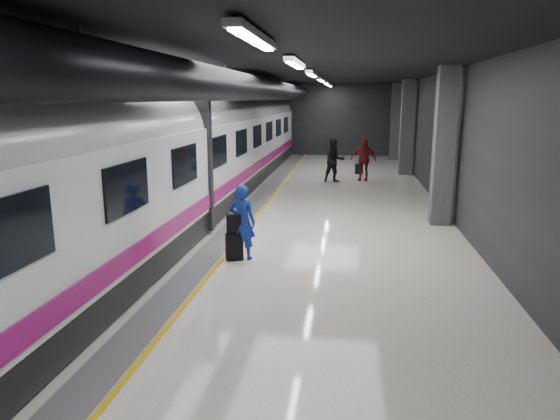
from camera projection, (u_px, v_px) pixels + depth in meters
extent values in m
plane|color=silver|center=(276.00, 236.00, 13.39)|extent=(40.00, 40.00, 0.00)
cube|color=black|center=(276.00, 62.00, 12.41)|extent=(10.00, 40.00, 0.02)
cube|color=#28282B|center=(321.00, 120.00, 32.23)|extent=(10.00, 0.02, 4.50)
cube|color=#28282B|center=(95.00, 150.00, 13.57)|extent=(0.02, 40.00, 4.50)
cube|color=#28282B|center=(477.00, 155.00, 12.23)|extent=(0.02, 40.00, 4.50)
cube|color=slate|center=(227.00, 234.00, 13.57)|extent=(0.65, 39.80, 0.01)
cube|color=yellow|center=(242.00, 234.00, 13.52)|extent=(0.10, 39.80, 0.01)
cylinder|color=black|center=(225.00, 85.00, 12.71)|extent=(0.80, 38.00, 0.80)
cube|color=silver|center=(254.00, 37.00, 6.55)|extent=(0.22, 2.60, 0.10)
cube|color=silver|center=(295.00, 63.00, 11.39)|extent=(0.22, 2.60, 0.10)
cube|color=silver|center=(312.00, 74.00, 16.22)|extent=(0.22, 2.60, 0.10)
cube|color=silver|center=(321.00, 79.00, 21.05)|extent=(0.22, 2.60, 0.10)
cube|color=silver|center=(327.00, 83.00, 25.88)|extent=(0.22, 2.60, 0.10)
cube|color=silver|center=(330.00, 85.00, 29.75)|extent=(0.22, 2.60, 0.10)
cube|color=#515154|center=(444.00, 147.00, 14.22)|extent=(0.55, 0.55, 4.50)
cube|color=#515154|center=(406.00, 128.00, 23.89)|extent=(0.55, 0.55, 4.50)
cube|color=#515154|center=(395.00, 122.00, 29.69)|extent=(0.55, 0.55, 4.50)
cube|color=black|center=(160.00, 219.00, 13.75)|extent=(2.80, 38.00, 0.60)
cube|color=white|center=(157.00, 169.00, 13.45)|extent=(2.90, 38.00, 2.20)
cylinder|color=white|center=(155.00, 133.00, 13.24)|extent=(2.80, 38.00, 2.80)
cube|color=#9A0E66|center=(211.00, 199.00, 13.43)|extent=(0.04, 38.00, 0.35)
cube|color=black|center=(157.00, 160.00, 13.39)|extent=(3.05, 0.25, 3.80)
cube|color=black|center=(8.00, 235.00, 5.43)|extent=(0.05, 1.60, 0.85)
cube|color=black|center=(127.00, 188.00, 8.33)|extent=(0.05, 1.60, 0.85)
cube|color=black|center=(185.00, 165.00, 11.23)|extent=(0.05, 1.60, 0.85)
cube|color=black|center=(219.00, 151.00, 14.13)|extent=(0.05, 1.60, 0.85)
cube|color=black|center=(242.00, 142.00, 17.03)|extent=(0.05, 1.60, 0.85)
cube|color=black|center=(257.00, 136.00, 19.93)|extent=(0.05, 1.60, 0.85)
cube|color=black|center=(269.00, 131.00, 22.83)|extent=(0.05, 1.60, 0.85)
cube|color=black|center=(279.00, 127.00, 25.73)|extent=(0.05, 1.60, 0.85)
cube|color=black|center=(286.00, 125.00, 28.63)|extent=(0.05, 1.60, 0.85)
imported|color=#1749AE|center=(242.00, 222.00, 11.32)|extent=(0.71, 0.55, 1.73)
cube|color=black|center=(234.00, 247.00, 11.35)|extent=(0.44, 0.37, 0.61)
cube|color=black|center=(234.00, 224.00, 11.26)|extent=(0.37, 0.26, 0.44)
imported|color=black|center=(334.00, 161.00, 21.83)|extent=(1.11, 0.99, 1.90)
imported|color=maroon|center=(363.00, 159.00, 22.30)|extent=(1.19, 0.66, 1.91)
cube|color=black|center=(359.00, 169.00, 24.38)|extent=(0.39, 0.32, 0.49)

